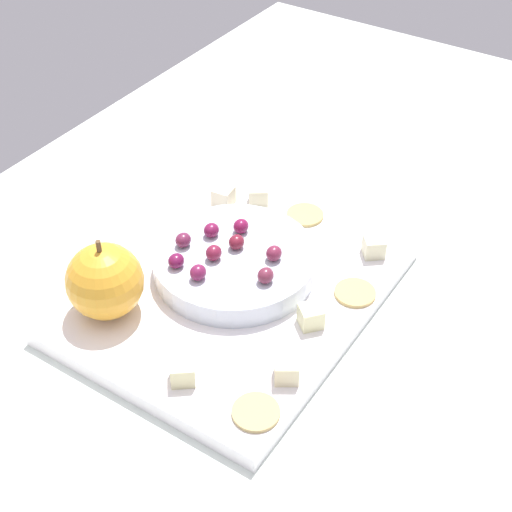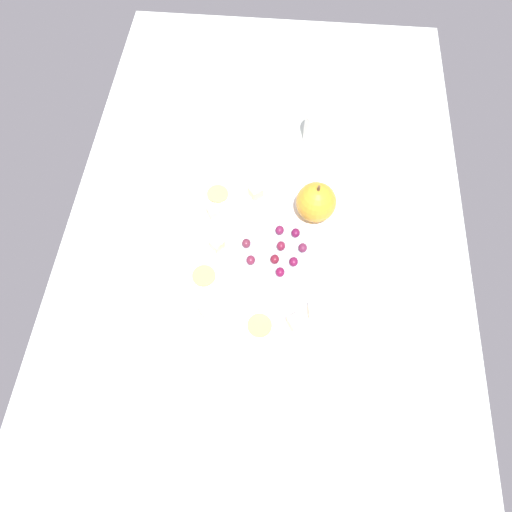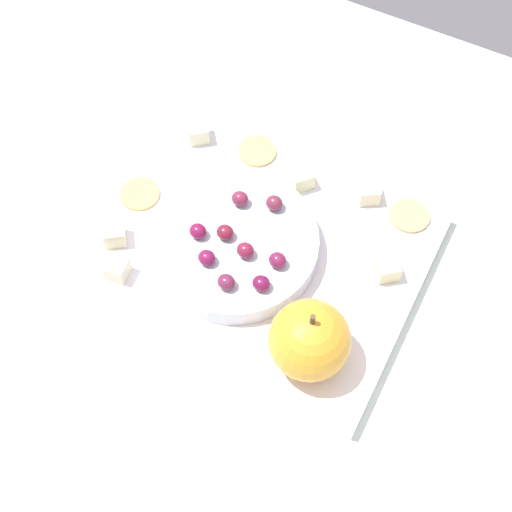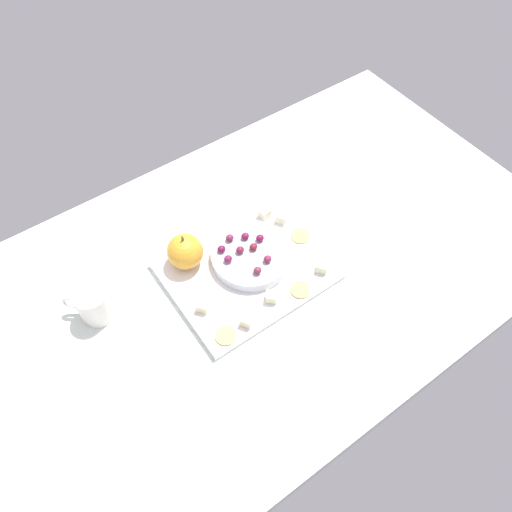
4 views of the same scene
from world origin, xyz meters
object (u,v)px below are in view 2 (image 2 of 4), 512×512
object	(u,v)px
platter	(267,255)
grape_8	(280,230)
grape_6	(303,248)
cheese_cube_5	(205,309)
cracker_0	(218,194)
apple_whole	(316,202)
cracker_1	(204,276)
cracker_2	(260,325)
serving_dish	(273,260)
grape_4	(296,233)
cheese_cube_1	(217,244)
cheese_cube_2	(256,192)
grape_1	(294,262)
cheese_cube_4	(314,311)
grape_0	(280,272)
grape_7	(281,247)
grape_3	(251,260)
cup	(321,126)
grape_5	(247,241)
cheese_cube_3	(213,212)
grape_2	(275,259)
cheese_cube_0	(295,322)

from	to	relation	value
platter	grape_8	distance (cm)	5.78
grape_6	platter	bearing A→B (deg)	89.28
cheese_cube_5	cracker_0	bearing A→B (deg)	2.49
apple_whole	cracker_1	bearing A→B (deg)	128.26
apple_whole	cracker_2	bearing A→B (deg)	160.20
platter	cracker_1	world-z (taller)	cracker_1
serving_dish	grape_4	xyz separation A→B (cm)	(5.10, -3.82, 2.04)
cheese_cube_1	cheese_cube_2	world-z (taller)	same
cracker_0	grape_6	world-z (taller)	grape_6
grape_6	serving_dish	bearing A→B (deg)	110.97
cheese_cube_1	grape_6	size ratio (longest dim) A/B	1.24
grape_1	grape_8	world-z (taller)	grape_8
cheese_cube_4	grape_6	world-z (taller)	grape_6
platter	apple_whole	world-z (taller)	apple_whole
grape_1	grape_8	bearing A→B (deg)	24.73
cheese_cube_4	grape_0	world-z (taller)	grape_0
serving_dish	cheese_cube_4	bearing A→B (deg)	-139.24
platter	grape_7	world-z (taller)	grape_7
cheese_cube_2	cheese_cube_4	size ratio (longest dim) A/B	1.00
cracker_0	grape_8	size ratio (longest dim) A/B	2.42
cracker_1	cheese_cube_2	bearing A→B (deg)	-22.72
cracker_0	cracker_1	size ratio (longest dim) A/B	1.00
apple_whole	cracker_0	distance (cm)	20.37
grape_3	grape_8	size ratio (longest dim) A/B	1.00
cracker_0	cup	xyz separation A→B (cm)	(18.40, -20.38, 1.99)
cracker_1	grape_7	world-z (taller)	grape_7
grape_7	grape_5	bearing A→B (deg)	83.99
cheese_cube_2	grape_4	xyz separation A→B (cm)	(-10.18, -8.46, 2.19)
cheese_cube_2	cheese_cube_1	bearing A→B (deg)	153.78
cheese_cube_3	grape_6	bearing A→B (deg)	-113.62
cheese_cube_1	grape_2	size ratio (longest dim) A/B	1.24
cracker_2	grape_3	size ratio (longest dim) A/B	2.42
grape_1	grape_8	distance (cm)	7.07
grape_1	grape_5	bearing A→B (deg)	68.59
grape_6	cheese_cube_0	bearing A→B (deg)	177.39
platter	serving_dish	size ratio (longest dim) A/B	1.94
cheese_cube_5	grape_8	distance (cm)	20.29
cheese_cube_5	grape_1	world-z (taller)	grape_1
platter	grape_7	distance (cm)	5.01
grape_5	cup	world-z (taller)	cup
cracker_0	grape_6	distance (cm)	22.09
cracker_1	grape_1	world-z (taller)	grape_1
grape_5	cheese_cube_4	bearing A→B (deg)	-131.68
grape_7	cup	bearing A→B (deg)	-12.01
cracker_1	grape_2	xyz separation A→B (cm)	(2.99, -12.94, 3.15)
apple_whole	grape_7	bearing A→B (deg)	148.92
cheese_cube_1	cracker_0	xyz separation A→B (cm)	(12.32, 1.51, -0.92)
cheese_cube_3	grape_7	world-z (taller)	grape_7
cracker_0	grape_2	world-z (taller)	grape_2
grape_5	grape_4	bearing A→B (deg)	-73.73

